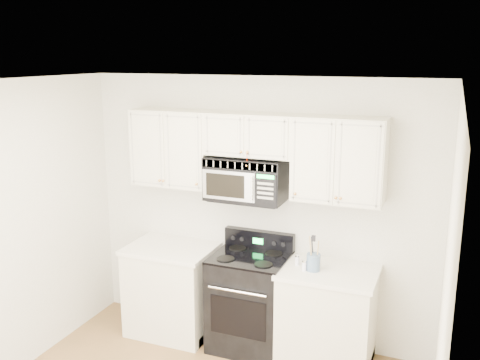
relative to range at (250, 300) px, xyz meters
The scene contains 9 objects.
room 1.67m from the range, 91.69° to the right, with size 3.51×3.51×2.61m.
base_cabinet_left 0.84m from the range, behind, with size 0.86×0.65×0.92m.
base_cabinet_right 0.76m from the range, ahead, with size 0.86×0.65×0.92m.
range is the anchor object (origin of this frame).
upper_cabinets 1.46m from the range, 107.87° to the left, with size 2.44×0.37×0.75m.
microwave 1.18m from the range, 129.34° to the left, with size 0.74×0.42×0.41m.
utensil_crock 0.82m from the range, ahead, with size 0.12×0.12×0.33m.
shaker_salt 0.67m from the range, ahead, with size 0.04×0.04×0.10m.
shaker_pepper 0.75m from the range, 12.05° to the right, with size 0.04×0.04×0.10m.
Camera 1 is at (1.71, -2.99, 2.80)m, focal length 40.00 mm.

